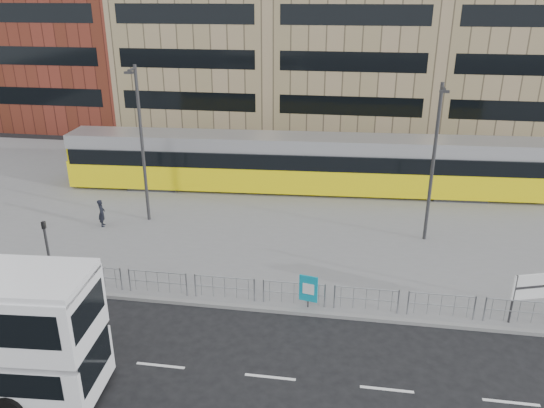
# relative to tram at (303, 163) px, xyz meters

# --- Properties ---
(ground) EXTENTS (120.00, 120.00, 0.00)m
(ground) POSITION_rel_tram_xyz_m (-1.26, -14.60, -1.99)
(ground) COLOR black
(ground) RESTS_ON ground
(plaza) EXTENTS (64.00, 24.00, 0.15)m
(plaza) POSITION_rel_tram_xyz_m (-1.26, -2.60, -1.92)
(plaza) COLOR slate
(plaza) RESTS_ON ground
(kerb) EXTENTS (64.00, 0.25, 0.17)m
(kerb) POSITION_rel_tram_xyz_m (-1.26, -14.55, -1.92)
(kerb) COLOR gray
(kerb) RESTS_ON ground
(pedestrian_barrier) EXTENTS (32.07, 0.07, 1.10)m
(pedestrian_barrier) POSITION_rel_tram_xyz_m (0.74, -14.10, -1.01)
(pedestrian_barrier) COLOR #979A9F
(pedestrian_barrier) RESTS_ON plaza
(road_markings) EXTENTS (62.00, 0.12, 0.01)m
(road_markings) POSITION_rel_tram_xyz_m (-0.26, -18.60, -1.99)
(road_markings) COLOR white
(road_markings) RESTS_ON ground
(tram) EXTENTS (31.31, 4.72, 3.68)m
(tram) POSITION_rel_tram_xyz_m (0.00, 0.00, 0.00)
(tram) COLOR yellow
(tram) RESTS_ON plaza
(station_sign) EXTENTS (1.78, 0.65, 2.13)m
(station_sign) POSITION_rel_tram_xyz_m (10.53, -13.80, -0.37)
(station_sign) COLOR #2D2D30
(station_sign) RESTS_ON plaza
(ad_panel) EXTENTS (0.79, 0.21, 1.48)m
(ad_panel) POSITION_rel_tram_xyz_m (1.65, -14.20, -0.98)
(ad_panel) COLOR #2D2D30
(ad_panel) RESTS_ON plaza
(pedestrian) EXTENTS (0.55, 0.67, 1.58)m
(pedestrian) POSITION_rel_tram_xyz_m (-10.60, -7.67, -1.05)
(pedestrian) COLOR black
(pedestrian) RESTS_ON plaza
(traffic_light_west) EXTENTS (0.18, 0.21, 3.10)m
(traffic_light_west) POSITION_rel_tram_xyz_m (-9.95, -14.10, 0.13)
(traffic_light_west) COLOR #2D2D30
(traffic_light_west) RESTS_ON plaza
(lamp_post_west) EXTENTS (0.45, 1.04, 8.82)m
(lamp_post_west) POSITION_rel_tram_xyz_m (-8.37, -6.43, 2.94)
(lamp_post_west) COLOR #2D2D30
(lamp_post_west) RESTS_ON plaza
(lamp_post_east) EXTENTS (0.45, 1.04, 8.32)m
(lamp_post_east) POSITION_rel_tram_xyz_m (7.23, -6.66, 2.69)
(lamp_post_east) COLOR #2D2D30
(lamp_post_east) RESTS_ON plaza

